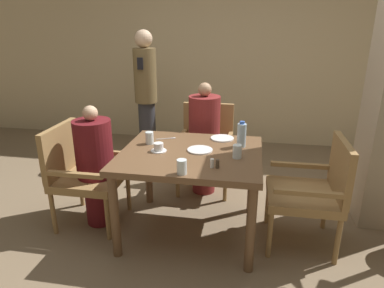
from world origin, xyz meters
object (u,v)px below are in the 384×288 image
Objects in this scene: chair_left_side at (81,170)px; diner_in_left_chair at (96,165)px; glass_tall_near at (150,138)px; standing_host at (146,93)px; glass_tall_mid at (182,167)px; plate_main_right at (200,150)px; glass_tall_far at (237,151)px; chair_far_side at (206,143)px; chair_right_side at (314,188)px; diner_in_far_chair at (204,138)px; water_bottle at (242,135)px; plate_main_left at (222,138)px; teacup_with_saucer at (159,148)px.

chair_left_side is 0.83× the size of diner_in_left_chair.
chair_left_side is at bearing -167.47° from glass_tall_near.
glass_tall_mid is (0.87, -1.98, -0.10)m from standing_host.
plate_main_right is (1.05, 0.04, 0.25)m from chair_left_side.
glass_tall_far is at bearing -14.62° from glass_tall_near.
chair_left_side is 1.39m from glass_tall_far.
chair_far_side reaches higher than glass_tall_near.
diner_in_left_chair is 0.66× the size of standing_host.
standing_host is at bearing 85.21° from chair_left_side.
plate_main_right is 1.98× the size of glass_tall_far.
diner_in_far_chair is at bearing 142.01° from chair_right_side.
glass_tall_far is (1.23, -1.62, -0.10)m from standing_host.
glass_tall_far is (0.76, -0.20, 0.00)m from glass_tall_near.
chair_right_side is (1.83, 0.00, -0.06)m from diner_in_left_chair.
chair_far_side is 1.09m from glass_tall_far.
water_bottle reaches higher than chair_far_side.
water_bottle reaches higher than chair_left_side.
standing_host is (-1.84, 1.55, 0.39)m from chair_right_side.
diner_in_far_chair is at bearing 90.68° from glass_tall_mid.
glass_tall_far is at bearing 45.55° from glass_tall_mid.
chair_far_side and chair_right_side have the same top height.
chair_far_side is at bearing 94.43° from plate_main_right.
glass_tall_mid is (-0.20, -0.80, 0.05)m from plate_main_left.
diner_in_left_chair is 5.23× the size of plate_main_right.
water_bottle is (1.24, 0.20, 0.28)m from diner_in_left_chair.
water_bottle is 2.10× the size of glass_tall_near.
diner_in_far_chair is at bearing 37.99° from chair_left_side.
chair_left_side is 8.55× the size of glass_tall_mid.
plate_main_left is at bearing 39.87° from teacup_with_saucer.
chair_right_side is at bearing 0.00° from chair_left_side.
chair_far_side is 1.34m from chair_right_side.
chair_right_side is at bearing -42.79° from chair_far_side.
chair_far_side is 1.00× the size of chair_right_side.
water_bottle reaches higher than glass_tall_near.
glass_tall_mid is at bearing -104.32° from plate_main_left.
teacup_with_saucer is 1.22× the size of glass_tall_far.
plate_main_left is (0.22, -0.40, 0.14)m from diner_in_far_chair.
standing_host is (0.13, 1.55, 0.39)m from chair_left_side.
glass_tall_far is at bearing -52.73° from standing_host.
standing_host reaches higher than chair_left_side.
standing_host is (-0.86, 0.64, 0.39)m from chair_far_side.
plate_main_left is 0.63m from teacup_with_saucer.
standing_host is (-0.01, 1.55, 0.33)m from diner_in_left_chair.
diner_in_far_chair reaches higher than teacup_with_saucer.
diner_in_far_chair is 1.22m from glass_tall_mid.
diner_in_far_chair is 9.12× the size of teacup_with_saucer.
standing_host reaches higher than diner_in_left_chair.
plate_main_left is 1.98× the size of glass_tall_far.
standing_host reaches higher than plate_main_right.
chair_far_side is 8.55× the size of glass_tall_near.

